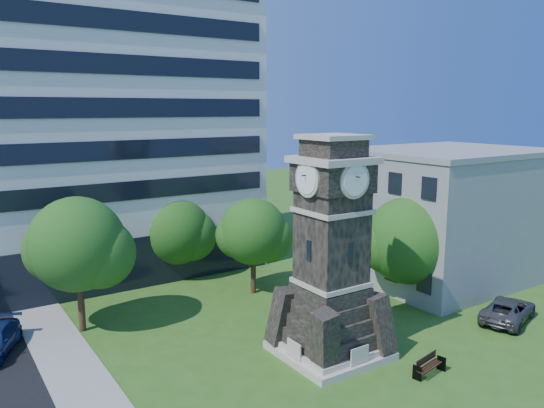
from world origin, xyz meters
TOP-DOWN VIEW (x-y plane):
  - ground at (0.00, 0.00)m, footprint 160.00×160.00m
  - sidewalk at (-9.50, 5.00)m, footprint 3.00×70.00m
  - clock_tower at (3.00, 2.00)m, footprint 5.40×5.40m
  - office_tall at (-3.20, 25.84)m, footprint 26.20×15.11m
  - office_low at (19.97, 8.00)m, footprint 15.20×12.20m
  - car_east_lot at (15.64, -0.74)m, footprint 5.80×3.95m
  - park_bench at (5.74, -2.67)m, footprint 1.97×0.53m
  - tree_nw at (-7.66, 12.86)m, footprint 6.33×5.76m
  - tree_nc at (1.47, 19.70)m, footprint 6.29×5.72m
  - tree_ne at (4.74, 12.87)m, footprint 5.40×4.91m
  - tree_east at (13.04, 5.47)m, footprint 6.77×6.15m

SIDE VIEW (x-z plane):
  - ground at x=0.00m, z-range 0.00..0.00m
  - sidewalk at x=-9.50m, z-range 0.00..0.06m
  - park_bench at x=5.74m, z-range 0.03..1.05m
  - car_east_lot at x=15.64m, z-range 0.00..1.47m
  - tree_nc at x=1.47m, z-range 0.35..7.09m
  - tree_east at x=13.04m, z-range 0.50..8.01m
  - tree_ne at x=4.74m, z-range 0.93..8.09m
  - office_low at x=19.97m, z-range 0.01..10.41m
  - clock_tower at x=3.00m, z-range -0.83..11.39m
  - tree_nw at x=-7.66m, z-range 1.10..9.50m
  - office_tall at x=-3.20m, z-range -0.08..28.52m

